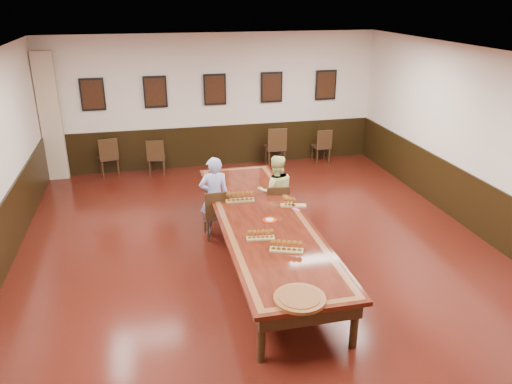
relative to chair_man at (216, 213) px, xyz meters
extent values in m
cube|color=black|center=(0.61, -1.03, -0.46)|extent=(8.00, 10.00, 0.02)
cube|color=white|center=(0.61, -1.03, 2.76)|extent=(8.00, 10.00, 0.02)
cube|color=beige|center=(0.61, 3.98, 1.15)|extent=(8.00, 0.02, 3.20)
cube|color=beige|center=(4.62, -1.03, 1.15)|extent=(0.02, 10.00, 3.20)
imported|color=#5263CE|center=(0.00, 0.10, 0.27)|extent=(0.54, 0.36, 1.45)
imported|color=#EBF096|center=(1.13, 0.16, 0.23)|extent=(0.73, 0.59, 1.38)
cube|color=#E04A91|center=(1.21, -0.84, 0.30)|extent=(0.12, 0.15, 0.01)
cube|color=tan|center=(-3.14, 3.79, 1.00)|extent=(0.45, 0.18, 2.90)
cube|color=black|center=(0.61, 3.95, 0.05)|extent=(7.98, 0.04, 1.00)
cube|color=black|center=(4.59, -1.03, 0.05)|extent=(0.04, 9.98, 1.00)
cube|color=black|center=(0.61, -1.03, 0.27)|extent=(1.40, 5.00, 0.06)
cube|color=brown|center=(0.61, -1.03, 0.30)|extent=(1.28, 4.88, 0.00)
cube|color=black|center=(0.61, -1.03, 0.30)|extent=(1.10, 4.70, 0.00)
cube|color=black|center=(0.61, -1.03, 0.12)|extent=(1.25, 4.85, 0.18)
cylinder|color=black|center=(0.03, -3.35, -0.11)|extent=(0.10, 0.10, 0.69)
cylinder|color=black|center=(1.19, -3.35, -0.11)|extent=(0.10, 0.10, 0.69)
cylinder|color=black|center=(0.03, 1.29, -0.11)|extent=(0.10, 0.10, 0.69)
cylinder|color=black|center=(1.19, 1.29, -0.11)|extent=(0.10, 0.10, 0.69)
cube|color=black|center=(-2.19, 3.91, 1.45)|extent=(0.54, 0.03, 0.74)
cube|color=black|center=(-2.19, 3.89, 1.45)|extent=(0.46, 0.01, 0.64)
cube|color=black|center=(-0.79, 3.91, 1.45)|extent=(0.54, 0.03, 0.74)
cube|color=black|center=(-0.79, 3.89, 1.45)|extent=(0.46, 0.01, 0.64)
cube|color=black|center=(0.61, 3.91, 1.45)|extent=(0.54, 0.03, 0.74)
cube|color=black|center=(0.61, 3.89, 1.45)|extent=(0.46, 0.01, 0.64)
cube|color=black|center=(2.01, 3.91, 1.45)|extent=(0.54, 0.03, 0.74)
cube|color=black|center=(2.01, 3.89, 1.45)|extent=(0.46, 0.01, 0.64)
cube|color=black|center=(3.41, 3.91, 1.45)|extent=(0.54, 0.03, 0.74)
cube|color=black|center=(3.41, 3.89, 1.45)|extent=(0.46, 0.01, 0.64)
cube|color=olive|center=(0.38, -0.28, 0.31)|extent=(0.49, 0.18, 0.03)
cube|color=olive|center=(1.21, -0.69, 0.31)|extent=(0.44, 0.23, 0.03)
cube|color=olive|center=(0.40, -1.71, 0.31)|extent=(0.42, 0.17, 0.03)
cube|color=olive|center=(0.67, -2.15, 0.31)|extent=(0.48, 0.30, 0.03)
cylinder|color=#B02C0B|center=(0.68, -1.15, 0.31)|extent=(0.22, 0.22, 0.02)
cylinder|color=silver|center=(0.68, -1.15, 0.32)|extent=(0.12, 0.12, 0.01)
cylinder|color=#5C2F12|center=(0.49, -3.31, 0.32)|extent=(0.71, 0.71, 0.04)
cylinder|color=brown|center=(0.49, -3.31, 0.34)|extent=(0.57, 0.57, 0.01)
camera|label=1|loc=(-1.08, -7.96, 3.60)|focal=35.00mm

